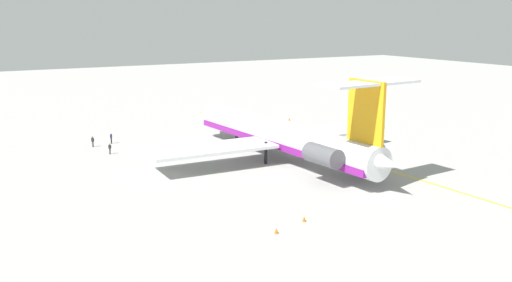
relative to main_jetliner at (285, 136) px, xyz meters
name	(u,v)px	position (x,y,z in m)	size (l,w,h in m)	color
ground	(303,155)	(1.48, -4.15, -3.58)	(329.01, 329.01, 0.00)	#9E9E99
main_jetliner	(285,136)	(0.00, 0.00, 0.00)	(45.11, 39.98, 13.13)	silver
ground_crew_near_nose	(110,147)	(16.11, 21.10, -2.50)	(0.27, 0.43, 1.71)	black
ground_crew_near_tail	(93,140)	(22.13, 22.23, -2.47)	(0.28, 0.41, 1.76)	black
ground_crew_portside	(111,137)	(23.21, 18.98, -2.43)	(0.31, 0.39, 1.82)	black
safety_cone_nose	(289,119)	(26.41, -17.78, -3.31)	(0.40, 0.40, 0.55)	#EA590F
safety_cone_wingtip	(276,231)	(-23.06, 15.55, -3.31)	(0.40, 0.40, 0.55)	#EA590F
safety_cone_tail	(304,219)	(-21.72, 11.42, -3.31)	(0.40, 0.40, 0.55)	#EA590F
taxiway_centreline	(328,152)	(1.26, -8.72, -3.58)	(87.20, 0.36, 0.01)	gold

